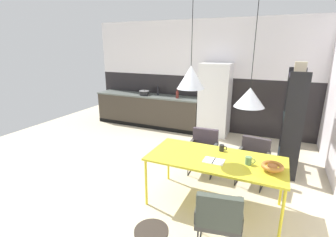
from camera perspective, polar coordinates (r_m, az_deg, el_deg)
ground_plane at (r=4.31m, az=-6.97°, el=-14.75°), size 8.66×8.66×0.00m
back_wall_splashback_dark at (r=6.86m, az=7.01°, el=3.68°), size 6.10×0.12×1.43m
back_wall_panel_upper at (r=6.69m, az=7.45°, el=15.72°), size 6.10×0.12×1.43m
kitchen_counter at (r=7.12m, az=-4.58°, el=1.98°), size 3.08×0.63×0.89m
refrigerator_column at (r=6.34m, az=10.72°, el=4.22°), size 0.73×0.60×1.81m
dining_table at (r=3.52m, az=10.84°, el=-9.54°), size 1.84×0.86×0.74m
armchair_head_of_table at (r=4.36m, az=19.10°, el=-8.07°), size 0.54×0.52×0.75m
armchair_near_window at (r=2.86m, az=11.60°, el=-20.86°), size 0.56×0.55×0.81m
armchair_far_side at (r=4.51m, az=8.18°, el=-6.31°), size 0.51×0.49×0.78m
fruit_bowl at (r=3.34m, az=22.88°, el=-10.17°), size 0.27×0.27×0.09m
open_book at (r=3.40m, az=10.48°, el=-9.59°), size 0.27×0.20×0.02m
mug_tall_blue at (r=3.72m, az=12.32°, el=-6.64°), size 0.12×0.07×0.10m
mug_glass_clear at (r=3.41m, az=18.09°, el=-9.21°), size 0.13×0.08×0.10m
cooking_pot at (r=6.96m, az=-5.47°, el=5.89°), size 0.28×0.28×0.15m
bottle_vinegar_dark at (r=6.52m, az=2.15°, el=5.55°), size 0.07×0.07×0.27m
bottle_spice_small at (r=6.94m, az=-2.33°, el=6.41°), size 0.06×0.06×0.31m
side_stool at (r=2.79m, az=-3.83°, el=-24.85°), size 0.35×0.35×0.42m
open_shelf_unit at (r=4.90m, az=26.74°, el=-0.11°), size 0.30×0.90×1.97m
pendant_lamp_over_table_near at (r=3.25m, az=5.31°, el=9.44°), size 0.36×0.36×1.13m
pendant_lamp_over_table_far at (r=3.19m, az=18.28°, el=4.66°), size 0.37×0.37×1.32m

